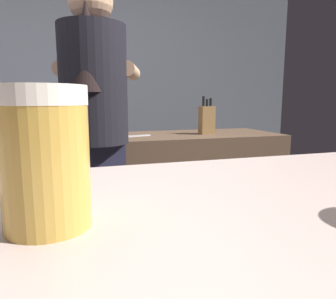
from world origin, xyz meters
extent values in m
cube|color=#4A4E56|center=(0.00, 2.20, 1.35)|extent=(5.20, 0.10, 2.70)
cube|color=#4F3A2A|center=(0.35, 0.77, 0.46)|extent=(2.10, 0.60, 0.91)
cube|color=#333041|center=(-0.05, 1.92, 0.61)|extent=(0.76, 0.36, 1.22)
cube|color=#28283F|center=(0.05, 0.32, 0.47)|extent=(0.28, 0.20, 0.93)
cylinder|color=black|center=(0.05, 0.32, 1.23)|extent=(0.34, 0.34, 0.59)
sphere|color=#DBA982|center=(0.05, 0.32, 1.63)|extent=(0.22, 0.22, 0.22)
cone|color=black|center=(0.02, 0.22, 1.41)|extent=(0.18, 0.18, 0.44)
cylinder|color=#DBA982|center=(-0.06, 0.52, 1.31)|extent=(0.17, 0.33, 0.08)
cylinder|color=#DBA982|center=(0.26, 0.42, 1.31)|extent=(0.17, 0.33, 0.08)
cube|color=olive|center=(0.87, 0.72, 1.01)|extent=(0.10, 0.08, 0.20)
cylinder|color=black|center=(0.84, 0.72, 1.15)|extent=(0.02, 0.02, 0.07)
cylinder|color=black|center=(0.87, 0.72, 1.14)|extent=(0.02, 0.02, 0.05)
cylinder|color=black|center=(0.90, 0.72, 1.14)|extent=(0.02, 0.02, 0.06)
cylinder|color=#D45829|center=(-0.18, 0.68, 0.94)|extent=(0.22, 0.22, 0.06)
cube|color=silver|center=(0.33, 0.72, 0.92)|extent=(0.24, 0.09, 0.01)
cylinder|color=gold|center=(-0.09, -1.03, 1.09)|extent=(0.08, 0.08, 0.11)
cylinder|color=white|center=(-0.09, -1.03, 1.16)|extent=(0.08, 0.08, 0.02)
cylinder|color=#468C3A|center=(-0.03, 1.88, 1.30)|extent=(0.06, 0.06, 0.17)
cylinder|color=#468C3A|center=(-0.03, 1.88, 1.43)|extent=(0.03, 0.03, 0.07)
cylinder|color=black|center=(-0.03, 1.88, 1.46)|extent=(0.03, 0.03, 0.01)
cylinder|color=#33529C|center=(0.11, 1.91, 1.28)|extent=(0.05, 0.05, 0.13)
cylinder|color=#33529C|center=(0.11, 1.91, 1.37)|extent=(0.02, 0.02, 0.05)
cylinder|color=silver|center=(0.11, 1.91, 1.40)|extent=(0.03, 0.03, 0.01)
camera|label=1|loc=(-0.07, -1.32, 1.15)|focal=32.93mm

